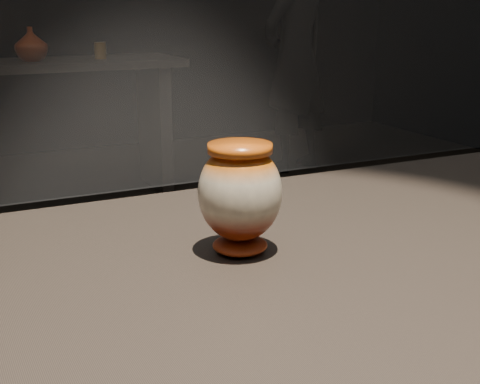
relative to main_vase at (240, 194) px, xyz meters
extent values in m
cube|color=black|center=(-0.01, -0.05, -0.12)|extent=(2.00, 0.80, 0.05)
ellipsoid|color=#661C09|center=(0.00, 0.00, -0.08)|extent=(0.09, 0.09, 0.02)
ellipsoid|color=beige|center=(0.00, 0.00, 0.00)|extent=(0.14, 0.14, 0.14)
cylinder|color=orange|center=(0.00, 0.00, 0.07)|extent=(0.11, 0.11, 0.01)
cube|color=black|center=(0.20, 3.50, -0.12)|extent=(2.00, 0.60, 0.05)
cube|color=black|center=(1.05, 3.50, -0.57)|extent=(0.08, 0.50, 0.85)
imported|color=#661C09|center=(0.26, 3.46, 0.01)|extent=(0.28, 0.28, 0.21)
cylinder|color=#925A15|center=(0.69, 3.46, -0.04)|extent=(0.08, 0.08, 0.11)
imported|color=black|center=(2.17, 3.52, -0.14)|extent=(0.72, 0.59, 1.70)
camera|label=1|loc=(-0.41, -0.84, 0.27)|focal=50.00mm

